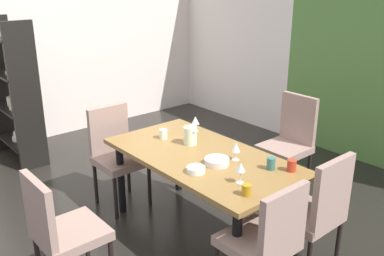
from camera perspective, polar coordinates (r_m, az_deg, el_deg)
name	(u,v)px	position (r m, az deg, el deg)	size (l,w,h in m)	color
ground_plane	(146,215)	(4.19, -6.09, -11.52)	(5.41, 5.63, 0.02)	black
back_panel_interior	(234,36)	(6.65, 5.57, 12.16)	(2.19, 0.10, 2.56)	silver
left_interior_panel	(26,46)	(6.04, -21.23, 10.16)	(0.10, 5.63, 2.56)	silver
dining_table	(202,164)	(3.60, 1.30, -4.87)	(1.70, 0.89, 0.74)	olive
chair_left_near	(116,151)	(4.21, -10.07, -3.03)	(0.44, 0.44, 0.97)	gray
chair_head_near	(60,229)	(3.11, -17.20, -12.69)	(0.44, 0.44, 0.94)	gray
chair_right_near	(266,238)	(2.92, 9.90, -14.30)	(0.44, 0.44, 0.94)	gray
chair_right_far	(315,209)	(3.29, 16.13, -10.36)	(0.44, 0.44, 0.98)	gray
chair_head_far	(290,139)	(4.53, 12.94, -1.41)	(0.44, 0.45, 1.01)	gray
display_shelf	(14,93)	(5.51, -22.64, 4.36)	(0.86, 0.33, 1.70)	black
wine_glass_south	(236,148)	(3.44, 5.88, -2.63)	(0.07, 0.07, 0.15)	silver
wine_glass_center	(195,121)	(4.06, 0.45, 0.99)	(0.08, 0.08, 0.15)	silver
wine_glass_rear	(241,168)	(3.07, 6.51, -5.30)	(0.07, 0.07, 0.16)	silver
serving_bowl_near_window	(217,161)	(3.38, 3.33, -4.47)	(0.20, 0.20, 0.05)	silver
serving_bowl_front	(196,170)	(3.25, 0.53, -5.56)	(0.14, 0.14, 0.04)	white
cup_left	(163,134)	(3.90, -3.86, -0.79)	(0.08, 0.08, 0.09)	white
cup_east	(246,190)	(2.95, 7.27, -8.19)	(0.07, 0.07, 0.08)	#AC8118
cup_near_shelf	(271,164)	(3.34, 10.48, -4.68)	(0.07, 0.07, 0.10)	#346C6A
cup_west	(292,165)	(3.35, 13.15, -4.89)	(0.07, 0.07, 0.09)	#BD3923
pitcher_right	(190,135)	(3.75, -0.23, -1.00)	(0.13, 0.12, 0.16)	#E2F1CA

